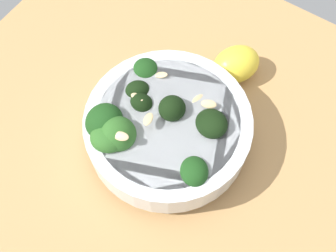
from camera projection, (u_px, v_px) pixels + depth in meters
ground_plane at (160, 164)px, 54.56cm from camera, size 62.74×62.74×3.81cm
bowl_of_broccoli at (164, 127)px, 50.52cm from camera, size 19.50×19.50×8.81cm
lemon_wedge at (236, 64)px, 56.24cm from camera, size 7.99×7.48×4.64cm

